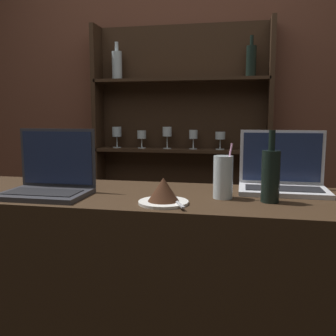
{
  "coord_description": "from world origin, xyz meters",
  "views": [
    {
      "loc": [
        0.42,
        -1.12,
        1.28
      ],
      "look_at": [
        0.14,
        0.29,
        1.07
      ],
      "focal_mm": 40.0,
      "sensor_mm": 36.0,
      "label": 1
    }
  ],
  "objects_px": {
    "laptop_near": "(50,180)",
    "wine_bottle_dark": "(271,175)",
    "cake_plate": "(164,193)",
    "laptop_far": "(282,177)",
    "water_glass": "(223,177)"
  },
  "relations": [
    {
      "from": "water_glass",
      "to": "wine_bottle_dark",
      "type": "bearing_deg",
      "value": -10.27
    },
    {
      "from": "water_glass",
      "to": "wine_bottle_dark",
      "type": "distance_m",
      "value": 0.17
    },
    {
      "from": "water_glass",
      "to": "cake_plate",
      "type": "bearing_deg",
      "value": -146.32
    },
    {
      "from": "laptop_near",
      "to": "wine_bottle_dark",
      "type": "bearing_deg",
      "value": 2.25
    },
    {
      "from": "laptop_near",
      "to": "cake_plate",
      "type": "relative_size",
      "value": 1.78
    },
    {
      "from": "laptop_near",
      "to": "water_glass",
      "type": "distance_m",
      "value": 0.66
    },
    {
      "from": "laptop_near",
      "to": "cake_plate",
      "type": "bearing_deg",
      "value": -8.35
    },
    {
      "from": "laptop_far",
      "to": "water_glass",
      "type": "bearing_deg",
      "value": -141.32
    },
    {
      "from": "water_glass",
      "to": "wine_bottle_dark",
      "type": "height_order",
      "value": "wine_bottle_dark"
    },
    {
      "from": "laptop_near",
      "to": "wine_bottle_dark",
      "type": "xyz_separation_m",
      "value": [
        0.82,
        0.03,
        0.04
      ]
    },
    {
      "from": "cake_plate",
      "to": "wine_bottle_dark",
      "type": "height_order",
      "value": "wine_bottle_dark"
    },
    {
      "from": "cake_plate",
      "to": "water_glass",
      "type": "bearing_deg",
      "value": 33.68
    },
    {
      "from": "cake_plate",
      "to": "wine_bottle_dark",
      "type": "bearing_deg",
      "value": 15.51
    },
    {
      "from": "laptop_far",
      "to": "wine_bottle_dark",
      "type": "xyz_separation_m",
      "value": [
        -0.06,
        -0.21,
        0.04
      ]
    },
    {
      "from": "laptop_far",
      "to": "cake_plate",
      "type": "bearing_deg",
      "value": -143.55
    }
  ]
}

